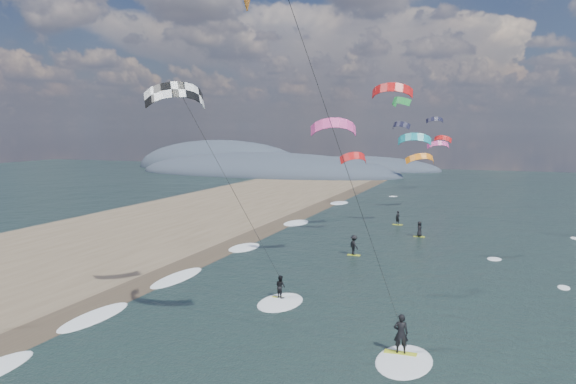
% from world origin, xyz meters
% --- Properties ---
extents(wet_sand_strip, '(3.00, 240.00, 0.00)m').
position_xyz_m(wet_sand_strip, '(-12.00, 10.00, 0.00)').
color(wet_sand_strip, '#382D23').
rests_on(wet_sand_strip, ground).
extents(coastal_hills, '(80.00, 41.00, 15.00)m').
position_xyz_m(coastal_hills, '(-44.84, 107.86, 0.00)').
color(coastal_hills, '#3D4756').
rests_on(coastal_hills, ground).
extents(kitesurfer_near_a, '(8.10, 8.75, 17.83)m').
position_xyz_m(kitesurfer_near_a, '(3.47, 1.88, 13.99)').
color(kitesurfer_near_a, '#B7C723').
rests_on(kitesurfer_near_a, ground).
extents(kitesurfer_near_b, '(6.77, 8.93, 13.91)m').
position_xyz_m(kitesurfer_near_b, '(-4.16, 8.97, 8.55)').
color(kitesurfer_near_b, '#B7C723').
rests_on(kitesurfer_near_b, ground).
extents(far_kitesurfers, '(5.28, 17.20, 1.74)m').
position_xyz_m(far_kitesurfers, '(0.77, 31.86, 0.83)').
color(far_kitesurfers, '#B7C723').
rests_on(far_kitesurfers, ground).
extents(bg_kite_field, '(9.24, 74.27, 8.65)m').
position_xyz_m(bg_kite_field, '(0.12, 54.71, 10.52)').
color(bg_kite_field, teal).
rests_on(bg_kite_field, ground).
extents(shoreline_surf, '(2.40, 79.40, 0.11)m').
position_xyz_m(shoreline_surf, '(-10.80, 14.75, 0.00)').
color(shoreline_surf, white).
rests_on(shoreline_surf, ground).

